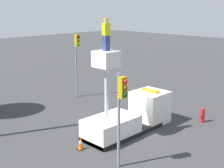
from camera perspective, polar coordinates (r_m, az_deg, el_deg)
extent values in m
plane|color=#38383A|center=(19.55, 2.01, -8.95)|extent=(120.00, 120.00, 0.00)
cube|color=black|center=(19.51, 2.02, -8.62)|extent=(5.30, 2.12, 0.24)
cube|color=white|center=(18.62, -0.15, -8.02)|extent=(3.24, 2.06, 1.29)
cube|color=white|center=(21.08, 6.95, -4.20)|extent=(2.07, 2.06, 2.14)
cube|color=black|center=(21.75, 8.68, -2.50)|extent=(0.03, 1.75, 0.86)
cube|color=orange|center=(20.75, 7.05, -1.21)|extent=(0.36, 1.24, 0.14)
cylinder|color=silver|center=(17.64, -1.02, -1.62)|extent=(0.22, 0.22, 3.17)
cube|color=white|center=(17.21, -1.05, 4.60)|extent=(1.19, 1.19, 0.90)
cube|color=navy|center=(17.09, -1.07, 7.47)|extent=(0.34, 0.26, 0.84)
cube|color=#D1E519|center=(17.02, -1.08, 9.98)|extent=(0.40, 0.26, 0.66)
sphere|color=beige|center=(17.00, -1.08, 11.48)|extent=(0.23, 0.23, 0.23)
cylinder|color=yellow|center=(16.99, -1.09, 11.77)|extent=(0.26, 0.26, 0.09)
cylinder|color=gray|center=(14.83, 1.23, -6.87)|extent=(0.14, 0.14, 4.70)
cube|color=#B79314|center=(14.17, 1.88, -0.66)|extent=(0.34, 0.28, 1.00)
sphere|color=red|center=(13.97, 2.44, 0.44)|extent=(0.22, 0.22, 0.22)
sphere|color=#503C07|center=(14.05, 2.43, -0.79)|extent=(0.22, 0.22, 0.22)
sphere|color=#083710|center=(14.13, 2.42, -2.01)|extent=(0.22, 0.22, 0.22)
cylinder|color=gray|center=(26.59, -6.57, 3.43)|extent=(0.14, 0.14, 5.53)
cube|color=#B79314|center=(26.12, -6.41, 7.94)|extent=(0.34, 0.28, 1.00)
sphere|color=#490707|center=(25.94, -6.17, 8.59)|extent=(0.22, 0.22, 0.22)
sphere|color=#503C07|center=(25.97, -6.15, 7.91)|extent=(0.22, 0.22, 0.22)
sphere|color=green|center=(26.01, -6.13, 7.23)|extent=(0.22, 0.22, 0.22)
cylinder|color=red|center=(22.00, 16.22, -5.68)|extent=(0.28, 0.28, 0.84)
sphere|color=red|center=(21.85, 16.30, -4.47)|extent=(0.24, 0.24, 0.24)
cylinder|color=red|center=(21.81, 15.97, -5.60)|extent=(0.12, 0.11, 0.11)
cylinder|color=red|center=(22.14, 16.48, -5.34)|extent=(0.12, 0.11, 0.11)
cube|color=black|center=(17.57, -5.74, -11.74)|extent=(0.39, 0.39, 0.03)
cone|color=orange|center=(17.42, -5.77, -10.67)|extent=(0.32, 0.32, 0.76)
cylinder|color=white|center=(17.40, -5.78, -10.55)|extent=(0.17, 0.17, 0.11)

